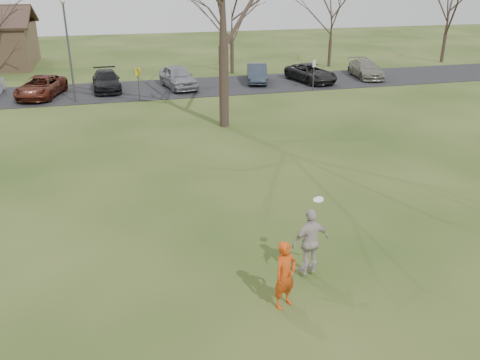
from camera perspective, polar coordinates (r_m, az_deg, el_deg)
The scene contains 14 objects.
ground at distance 13.40m, azimuth 4.43°, elevation -12.41°, with size 120.00×120.00×0.00m, color #1E380F.
parking_strip at distance 36.33m, azimuth -8.55°, elevation 10.30°, with size 62.00×6.50×0.04m, color black.
player_defender at distance 12.37m, azimuth 5.19°, elevation -10.76°, with size 0.65×0.43×1.79m, color #BF3F0F.
car_2 at distance 35.75m, azimuth -21.83°, elevation 9.88°, with size 2.22×4.82×1.34m, color #4D1C12.
car_3 at distance 36.48m, azimuth -15.06°, elevation 10.93°, with size 1.85×4.55×1.32m, color black.
car_4 at distance 36.24m, azimuth -7.13°, elevation 11.64°, with size 1.83×4.55×1.55m, color gray.
car_5 at distance 37.92m, azimuth 1.94°, elevation 12.12°, with size 1.41×4.05×1.33m, color #29323D.
car_6 at distance 38.46m, azimuth 8.11°, elevation 12.04°, with size 2.16×4.69×1.30m, color black.
car_7 at distance 40.87m, azimuth 14.22°, elevation 12.21°, with size 1.82×4.48×1.30m, color gray.
catching_play at distance 13.49m, azimuth 8.07°, elevation -6.98°, with size 1.17×0.66×2.15m.
lamp_post at distance 33.10m, azimuth -19.15°, elevation 15.09°, with size 0.34×0.34×6.27m.
sign_yellow at distance 32.95m, azimuth -11.59°, elevation 11.37°, with size 0.35×0.35×2.08m.
sign_white at distance 35.66m, azimuth 8.46°, elevation 12.42°, with size 0.35×0.35×2.08m.
small_tree_row at distance 41.35m, azimuth -3.41°, elevation 17.44°, with size 55.00×5.90×8.50m.
Camera 1 is at (-3.74, -10.31, 7.71)m, focal length 37.27 mm.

